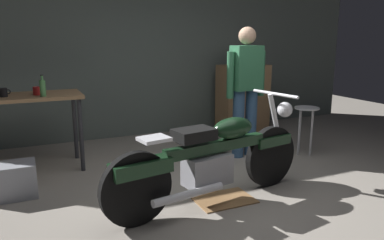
{
  "coord_description": "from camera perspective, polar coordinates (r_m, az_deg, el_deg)",
  "views": [
    {
      "loc": [
        -1.72,
        -2.99,
        1.54
      ],
      "look_at": [
        -0.05,
        0.7,
        0.65
      ],
      "focal_mm": 35.3,
      "sensor_mm": 36.0,
      "label": 1
    }
  ],
  "objects": [
    {
      "name": "person_standing",
      "position": [
        4.89,
        8.12,
        5.05
      ],
      "size": [
        0.57,
        0.24,
        1.67
      ],
      "rotation": [
        0.0,
        0.0,
        3.2
      ],
      "color": "#375880",
      "rests_on": "ground_plane"
    },
    {
      "name": "ground_plane",
      "position": [
        3.78,
        5.23,
        -11.7
      ],
      "size": [
        12.0,
        12.0,
        0.0
      ],
      "primitive_type": "plane",
      "color": "gray"
    },
    {
      "name": "bottle",
      "position": [
        4.48,
        -21.63,
        4.55
      ],
      "size": [
        0.06,
        0.06,
        0.24
      ],
      "color": "#4C8C4C",
      "rests_on": "workbench"
    },
    {
      "name": "mug_black_matte",
      "position": [
        4.63,
        -26.61,
        3.74
      ],
      "size": [
        0.12,
        0.09,
        0.1
      ],
      "color": "black",
      "rests_on": "workbench"
    },
    {
      "name": "drip_tray",
      "position": [
        3.74,
        4.85,
        -11.86
      ],
      "size": [
        0.56,
        0.4,
        0.01
      ],
      "primitive_type": "cube",
      "color": "olive",
      "rests_on": "ground_plane"
    },
    {
      "name": "shop_stool",
      "position": [
        5.21,
        16.9,
        0.32
      ],
      "size": [
        0.32,
        0.32,
        0.64
      ],
      "color": "#B2B2B7",
      "rests_on": "ground_plane"
    },
    {
      "name": "mug_red_diner",
      "position": [
        4.63,
        -22.38,
        4.09
      ],
      "size": [
        0.12,
        0.08,
        0.09
      ],
      "color": "red",
      "rests_on": "workbench"
    },
    {
      "name": "back_wall",
      "position": [
        6.04,
        -7.95,
        12.38
      ],
      "size": [
        8.0,
        0.12,
        3.1
      ],
      "primitive_type": "cube",
      "color": "#56605B",
      "rests_on": "ground_plane"
    },
    {
      "name": "wooden_dresser",
      "position": [
        6.32,
        7.67,
        3.28
      ],
      "size": [
        0.8,
        0.47,
        1.1
      ],
      "color": "#99724C",
      "rests_on": "ground_plane"
    },
    {
      "name": "motorcycle",
      "position": [
        3.53,
        3.25,
        -5.65
      ],
      "size": [
        2.17,
        0.72,
        1.0
      ],
      "rotation": [
        0.0,
        0.0,
        0.17
      ],
      "color": "black",
      "rests_on": "ground_plane"
    },
    {
      "name": "workbench",
      "position": [
        4.7,
        -24.26,
        2.08
      ],
      "size": [
        1.3,
        0.64,
        0.9
      ],
      "color": "#99724C",
      "rests_on": "ground_plane"
    },
    {
      "name": "storage_bin",
      "position": [
        4.13,
        -25.48,
        -8.25
      ],
      "size": [
        0.44,
        0.32,
        0.34
      ],
      "primitive_type": "cube",
      "color": "gray",
      "rests_on": "ground_plane"
    }
  ]
}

